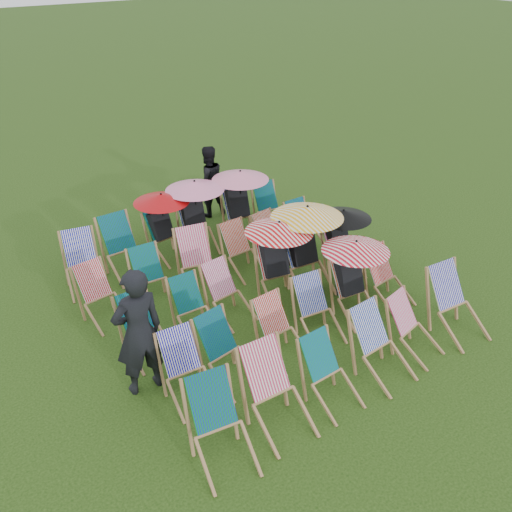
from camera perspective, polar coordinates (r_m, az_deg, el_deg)
ground at (r=9.34m, az=0.10°, el=-5.38°), size 100.00×100.00×0.00m
deckchair_0 at (r=6.71m, az=-3.51°, el=-16.77°), size 0.77×0.98×0.98m
deckchair_1 at (r=7.07m, az=2.17°, el=-13.54°), size 0.71×0.97×1.02m
deckchair_2 at (r=7.49m, az=7.53°, el=-11.62°), size 0.60×0.82×0.87m
deckchair_3 at (r=7.99m, az=12.55°, el=-8.75°), size 0.68×0.92×0.96m
deckchair_4 at (r=8.53m, az=15.63°, el=-6.88°), size 0.72×0.89×0.86m
deckchair_5 at (r=9.10m, az=19.59°, el=-4.53°), size 0.74×0.98×1.01m
deckchair_6 at (r=7.52m, az=-6.86°, el=-11.32°), size 0.65×0.86×0.89m
deckchair_7 at (r=7.75m, az=-2.83°, el=-9.57°), size 0.72×0.92×0.91m
deckchair_8 at (r=8.16m, az=2.61°, el=-7.50°), size 0.62×0.83×0.86m
deckchair_9 at (r=8.59m, az=6.28°, el=-5.45°), size 0.68×0.88×0.89m
deckchair_10 at (r=9.03m, az=9.85°, el=-2.19°), size 1.06×1.12×1.25m
deckchair_11 at (r=9.57m, az=13.16°, el=-2.17°), size 0.64×0.85×0.88m
deckchair_12 at (r=8.32m, az=-11.07°, el=-7.21°), size 0.60×0.83×0.88m
deckchair_13 at (r=8.68m, az=-6.24°, el=-5.23°), size 0.57×0.78×0.84m
deckchair_14 at (r=8.96m, az=-2.75°, el=-3.74°), size 0.67×0.86×0.87m
deckchair_15 at (r=9.32m, az=2.29°, el=-0.38°), size 1.12×1.20×1.33m
deckchair_16 at (r=9.62m, az=5.13°, el=0.95°), size 1.22×1.29×1.45m
deckchair_17 at (r=10.18m, az=8.69°, el=1.48°), size 0.99×1.04×1.18m
deckchair_18 at (r=9.21m, az=-15.21°, el=-3.81°), size 0.68×0.87×0.88m
deckchair_19 at (r=9.45m, az=-10.30°, el=-2.24°), size 0.63×0.85×0.89m
deckchair_20 at (r=9.70m, az=-5.70°, el=-0.63°), size 0.83×1.03×1.00m
deckchair_21 at (r=10.15m, az=-1.32°, el=0.59°), size 0.61×0.83×0.88m
deckchair_22 at (r=10.60m, az=1.84°, el=1.79°), size 0.65×0.84×0.84m
deckchair_23 at (r=11.07m, az=4.98°, el=3.01°), size 0.58×0.80×0.86m
deckchair_24 at (r=10.11m, az=-16.92°, el=-0.70°), size 0.79×0.98×0.95m
deckchair_25 at (r=10.34m, az=-13.00°, el=0.79°), size 0.69×0.95×1.02m
deckchair_26 at (r=10.72m, az=-9.13°, el=3.09°), size 1.03×1.11×1.23m
deckchair_27 at (r=10.95m, az=-6.02°, el=4.18°), size 1.12×1.18×1.33m
deckchair_28 at (r=11.35m, az=-1.56°, el=5.31°), size 1.13×1.20×1.34m
deckchair_29 at (r=11.81m, az=1.45°, el=4.90°), size 0.71×0.89×0.88m
person_left at (r=7.47m, az=-11.68°, el=-7.47°), size 0.69×0.47×1.84m
person_rear at (r=12.27m, az=-4.83°, el=7.45°), size 0.81×0.66×1.54m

